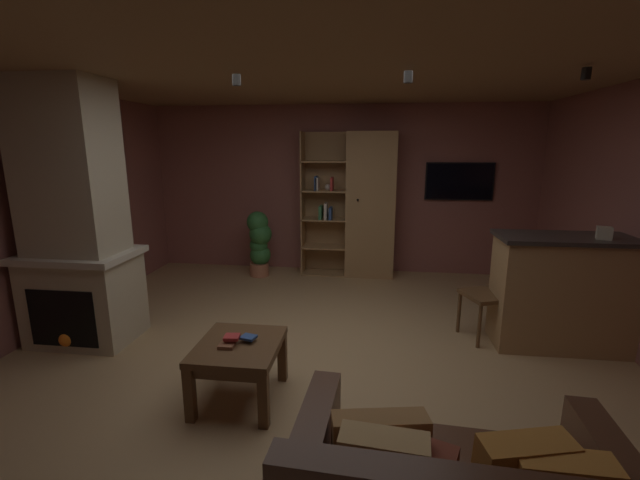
% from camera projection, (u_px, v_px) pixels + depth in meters
% --- Properties ---
extents(floor, '(5.78, 5.95, 0.02)m').
position_uv_depth(floor, '(314.00, 363.00, 3.79)').
color(floor, tan).
rests_on(floor, ground).
extents(wall_back, '(5.90, 0.06, 2.52)m').
position_uv_depth(wall_back, '(341.00, 190.00, 6.42)').
color(wall_back, '#8E544C').
rests_on(wall_back, ground).
extents(wall_left, '(0.06, 5.95, 2.52)m').
position_uv_depth(wall_left, '(2.00, 218.00, 3.87)').
color(wall_left, '#8E544C').
rests_on(wall_left, ground).
extents(ceiling, '(5.78, 5.95, 0.02)m').
position_uv_depth(ceiling, '(314.00, 65.00, 3.23)').
color(ceiling, '#8E6B47').
extents(window_pane_back, '(0.79, 0.01, 0.91)m').
position_uv_depth(window_pane_back, '(326.00, 192.00, 6.43)').
color(window_pane_back, white).
extents(stone_fireplace, '(1.03, 0.75, 2.52)m').
position_uv_depth(stone_fireplace, '(76.00, 229.00, 4.01)').
color(stone_fireplace, '#BCAD8E').
rests_on(stone_fireplace, ground).
extents(bookshelf_cabinet, '(1.37, 0.41, 2.12)m').
position_uv_depth(bookshelf_cabinet, '(364.00, 206.00, 6.16)').
color(bookshelf_cabinet, '#A87F51').
rests_on(bookshelf_cabinet, ground).
extents(kitchen_bar_counter, '(1.54, 0.57, 1.10)m').
position_uv_depth(kitchen_bar_counter, '(577.00, 293.00, 3.98)').
color(kitchen_bar_counter, '#A87F51').
rests_on(kitchen_bar_counter, ground).
extents(tissue_box, '(0.16, 0.16, 0.11)m').
position_uv_depth(tissue_box, '(604.00, 233.00, 3.74)').
color(tissue_box, '#BFB299').
rests_on(tissue_box, kitchen_bar_counter).
extents(coffee_table, '(0.61, 0.69, 0.47)m').
position_uv_depth(coffee_table, '(239.00, 354.00, 3.17)').
color(coffee_table, brown).
rests_on(coffee_table, ground).
extents(table_book_0, '(0.12, 0.10, 0.03)m').
position_uv_depth(table_book_0, '(227.00, 346.00, 3.08)').
color(table_book_0, brown).
rests_on(table_book_0, coffee_table).
extents(table_book_1, '(0.13, 0.12, 0.02)m').
position_uv_depth(table_book_1, '(249.00, 337.00, 3.16)').
color(table_book_1, '#2D4C8C').
rests_on(table_book_1, coffee_table).
extents(table_book_2, '(0.12, 0.11, 0.02)m').
position_uv_depth(table_book_2, '(232.00, 337.00, 3.12)').
color(table_book_2, '#B22D2D').
rests_on(table_book_2, coffee_table).
extents(dining_chair, '(0.54, 0.54, 0.92)m').
position_uv_depth(dining_chair, '(494.00, 288.00, 4.18)').
color(dining_chair, brown).
rests_on(dining_chair, ground).
extents(potted_floor_plant, '(0.37, 0.36, 0.98)m').
position_uv_depth(potted_floor_plant, '(259.00, 242.00, 6.22)').
color(potted_floor_plant, '#B77051').
rests_on(potted_floor_plant, ground).
extents(wall_mounted_tv, '(0.97, 0.06, 0.55)m').
position_uv_depth(wall_mounted_tv, '(459.00, 181.00, 6.11)').
color(wall_mounted_tv, black).
extents(track_light_spot_0, '(0.07, 0.07, 0.09)m').
position_uv_depth(track_light_spot_0, '(85.00, 84.00, 3.67)').
color(track_light_spot_0, black).
extents(track_light_spot_1, '(0.07, 0.07, 0.09)m').
position_uv_depth(track_light_spot_1, '(236.00, 80.00, 3.47)').
color(track_light_spot_1, black).
extents(track_light_spot_2, '(0.07, 0.07, 0.09)m').
position_uv_depth(track_light_spot_2, '(408.00, 77.00, 3.32)').
color(track_light_spot_2, black).
extents(track_light_spot_3, '(0.07, 0.07, 0.09)m').
position_uv_depth(track_light_spot_3, '(586.00, 74.00, 3.17)').
color(track_light_spot_3, black).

